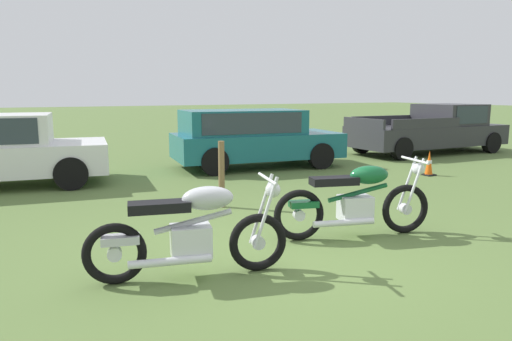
# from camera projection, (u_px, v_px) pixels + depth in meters

# --- Properties ---
(ground_plane) EXTENTS (120.00, 120.00, 0.00)m
(ground_plane) POSITION_uv_depth(u_px,v_px,m) (284.00, 253.00, 5.54)
(ground_plane) COLOR #567038
(motorcycle_silver) EXTENTS (2.02, 0.79, 1.02)m
(motorcycle_silver) POSITION_uv_depth(u_px,v_px,m) (191.00, 232.00, 4.74)
(motorcycle_silver) COLOR black
(motorcycle_silver) RESTS_ON ground
(motorcycle_green) EXTENTS (2.08, 0.87, 1.02)m
(motorcycle_green) POSITION_uv_depth(u_px,v_px,m) (356.00, 201.00, 6.09)
(motorcycle_green) COLOR black
(motorcycle_green) RESTS_ON ground
(car_teal) EXTENTS (4.29, 2.30, 1.43)m
(car_teal) POSITION_uv_depth(u_px,v_px,m) (250.00, 134.00, 11.68)
(car_teal) COLOR #19606B
(car_teal) RESTS_ON ground
(pickup_truck_charcoal) EXTENTS (5.08, 2.10, 1.49)m
(pickup_truck_charcoal) POSITION_uv_depth(u_px,v_px,m) (434.00, 128.00, 14.59)
(pickup_truck_charcoal) COLOR #2D2D33
(pickup_truck_charcoal) RESTS_ON ground
(traffic_cone) EXTENTS (0.25, 0.25, 0.56)m
(traffic_cone) POSITION_uv_depth(u_px,v_px,m) (429.00, 164.00, 10.64)
(traffic_cone) COLOR #EA590F
(traffic_cone) RESTS_ON ground
(fence_post_wooden) EXTENTS (0.10, 0.10, 1.08)m
(fence_post_wooden) POSITION_uv_depth(u_px,v_px,m) (222.00, 174.00, 7.66)
(fence_post_wooden) COLOR brown
(fence_post_wooden) RESTS_ON ground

